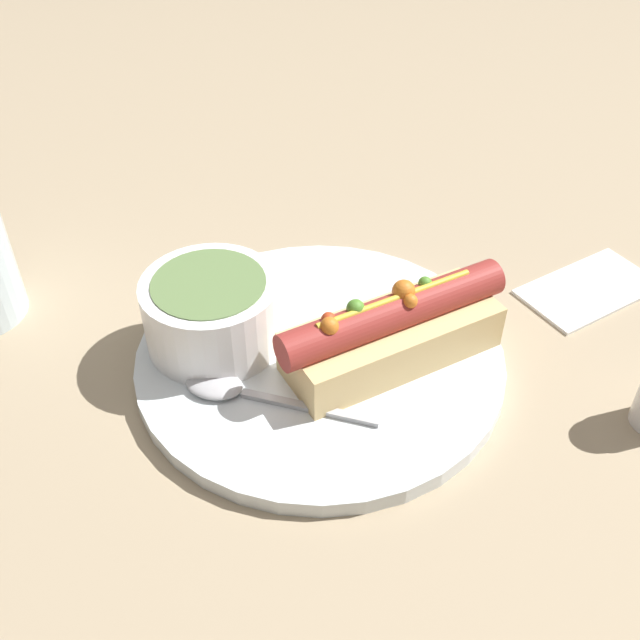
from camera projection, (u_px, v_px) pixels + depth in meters
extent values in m
plane|color=tan|center=(320.00, 364.00, 0.58)|extent=(4.00, 4.00, 0.00)
cylinder|color=white|center=(320.00, 358.00, 0.58)|extent=(0.28, 0.28, 0.01)
cube|color=#E5C17F|center=(392.00, 339.00, 0.56)|extent=(0.17, 0.13, 0.04)
cylinder|color=#9E332D|center=(394.00, 313.00, 0.54)|extent=(0.17, 0.11, 0.03)
sphere|color=#518C2D|center=(354.00, 310.00, 0.52)|extent=(0.01, 0.01, 0.01)
sphere|color=orange|center=(404.00, 291.00, 0.54)|extent=(0.02, 0.02, 0.02)
sphere|color=orange|center=(329.00, 326.00, 0.51)|extent=(0.01, 0.01, 0.01)
sphere|color=#518C2D|center=(425.00, 283.00, 0.55)|extent=(0.01, 0.01, 0.01)
sphere|color=#C63F1E|center=(329.00, 319.00, 0.52)|extent=(0.01, 0.01, 0.01)
sphere|color=orange|center=(410.00, 301.00, 0.53)|extent=(0.01, 0.01, 0.01)
cylinder|color=gold|center=(395.00, 299.00, 0.53)|extent=(0.11, 0.06, 0.01)
cylinder|color=white|center=(212.00, 313.00, 0.56)|extent=(0.10, 0.10, 0.06)
cylinder|color=#66844C|center=(209.00, 288.00, 0.55)|extent=(0.09, 0.09, 0.01)
cube|color=#B7B7BC|center=(309.00, 408.00, 0.53)|extent=(0.04, 0.10, 0.00)
ellipsoid|color=#B7B7BC|center=(214.00, 384.00, 0.54)|extent=(0.04, 0.05, 0.01)
cube|color=white|center=(589.00, 288.00, 0.65)|extent=(0.14, 0.11, 0.01)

